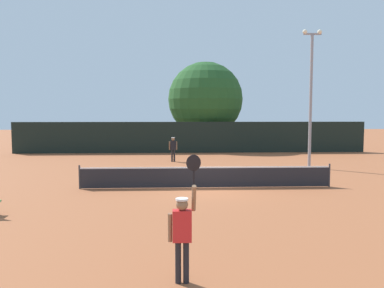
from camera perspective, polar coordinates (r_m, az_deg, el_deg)
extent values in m
plane|color=#9E5633|center=(18.15, 2.06, -6.31)|extent=(120.00, 120.00, 0.00)
cube|color=#232328|center=(18.07, 2.06, -4.83)|extent=(11.40, 0.03, 0.91)
cube|color=white|center=(18.00, 2.07, -3.40)|extent=(11.40, 0.04, 0.06)
cylinder|color=#333338|center=(18.49, -15.88, -4.60)|extent=(0.08, 0.08, 1.07)
cylinder|color=#333338|center=(19.37, 19.16, -4.26)|extent=(0.08, 0.08, 1.07)
cube|color=black|center=(33.34, -0.11, 0.97)|extent=(29.70, 0.12, 2.61)
cube|color=red|center=(8.07, -1.44, -11.69)|extent=(0.38, 0.22, 0.64)
sphere|color=#8C6647|center=(7.96, -1.45, -8.69)|extent=(0.24, 0.24, 0.24)
cylinder|color=white|center=(7.94, -1.45, -7.96)|extent=(0.26, 0.26, 0.04)
cylinder|color=black|center=(8.31, -2.00, -16.65)|extent=(0.12, 0.12, 0.86)
cylinder|color=black|center=(8.31, -0.85, -16.64)|extent=(0.12, 0.12, 0.86)
cylinder|color=#8C6647|center=(8.08, -3.18, -11.91)|extent=(0.09, 0.18, 0.61)
cylinder|color=#8C6647|center=(8.03, 0.27, -7.81)|extent=(0.09, 0.33, 0.58)
cylinder|color=black|center=(8.01, 0.25, -4.85)|extent=(0.04, 0.11, 0.28)
ellipsoid|color=black|center=(8.03, 0.23, -2.74)|extent=(0.30, 0.13, 0.36)
cube|color=black|center=(27.40, -2.74, -0.18)|extent=(0.38, 0.22, 0.62)
sphere|color=#8C6647|center=(27.37, -2.74, 0.70)|extent=(0.24, 0.24, 0.24)
cylinder|color=white|center=(27.37, -2.74, 0.91)|extent=(0.25, 0.25, 0.04)
cylinder|color=black|center=(27.48, -2.90, -1.69)|extent=(0.12, 0.12, 0.84)
cylinder|color=black|center=(27.48, -2.56, -1.69)|extent=(0.12, 0.12, 0.84)
cylinder|color=#8C6647|center=(27.41, -3.24, -0.24)|extent=(0.09, 0.18, 0.59)
cylinder|color=#8C6647|center=(27.41, -2.23, -0.24)|extent=(0.09, 0.16, 0.59)
sphere|color=#CCE033|center=(19.11, 5.30, -5.67)|extent=(0.07, 0.07, 0.07)
cylinder|color=gray|center=(25.28, 16.71, 5.78)|extent=(0.18, 0.18, 8.07)
cube|color=gray|center=(25.70, 16.93, 14.92)|extent=(1.10, 0.10, 0.10)
sphere|color=#F2EDCC|center=(25.58, 15.95, 15.28)|extent=(0.28, 0.28, 0.28)
sphere|color=#F2EDCC|center=(25.87, 17.91, 15.11)|extent=(0.28, 0.28, 0.28)
cylinder|color=brown|center=(37.25, 1.93, 0.89)|extent=(0.56, 0.56, 2.02)
sphere|color=#235123|center=(37.19, 1.95, 6.46)|extent=(6.94, 6.94, 6.94)
cube|color=white|center=(41.45, -12.28, 0.61)|extent=(2.14, 4.30, 0.90)
cube|color=#2D333D|center=(41.10, -12.37, 1.65)|extent=(1.82, 2.29, 0.64)
cylinder|color=black|center=(42.99, -13.08, 0.33)|extent=(0.22, 0.60, 0.60)
cylinder|color=black|center=(42.71, -10.83, 0.34)|extent=(0.22, 0.60, 0.60)
cylinder|color=black|center=(40.25, -13.80, 0.03)|extent=(0.22, 0.60, 0.60)
cylinder|color=black|center=(39.95, -11.40, 0.04)|extent=(0.22, 0.60, 0.60)
cube|color=white|center=(38.82, -4.09, 0.43)|extent=(2.37, 4.39, 0.90)
cube|color=#2D333D|center=(38.47, -4.11, 1.54)|extent=(1.94, 2.38, 0.64)
cylinder|color=black|center=(40.27, -5.25, 0.15)|extent=(0.22, 0.60, 0.60)
cylinder|color=black|center=(40.23, -2.83, 0.16)|extent=(0.22, 0.60, 0.60)
cylinder|color=black|center=(37.48, -5.45, -0.19)|extent=(0.22, 0.60, 0.60)
cylinder|color=black|center=(37.43, -2.85, -0.18)|extent=(0.22, 0.60, 0.60)
cube|color=black|center=(41.17, 13.53, 0.56)|extent=(2.13, 4.30, 0.90)
cube|color=#2D333D|center=(40.84, 13.67, 1.60)|extent=(1.82, 2.29, 0.64)
cylinder|color=black|center=(42.32, 11.89, 0.29)|extent=(0.22, 0.60, 0.60)
cylinder|color=black|center=(42.77, 14.10, 0.29)|extent=(0.22, 0.60, 0.60)
cylinder|color=black|center=(39.62, 12.91, -0.02)|extent=(0.22, 0.60, 0.60)
cylinder|color=black|center=(40.11, 15.25, -0.01)|extent=(0.22, 0.60, 0.60)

